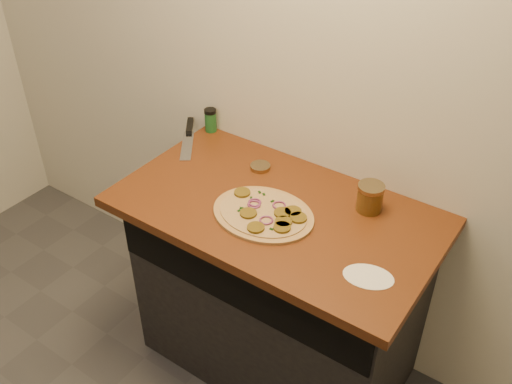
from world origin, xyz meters
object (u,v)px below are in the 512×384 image
Objects in this scene: salsa_jar at (370,197)px; spice_shaker at (211,120)px; pizza at (264,214)px; chefs_knife at (188,135)px.

salsa_jar and spice_shaker have the same top height.
salsa_jar is 1.00× the size of spice_shaker.
pizza is 0.65m from chefs_knife.
spice_shaker reaches higher than chefs_knife.
pizza is 3.61× the size of salsa_jar.
spice_shaker reaches higher than pizza.
spice_shaker is at bearing 145.36° from pizza.
chefs_knife is 0.89m from salsa_jar.
pizza reaches higher than chefs_knife.
spice_shaker is at bearing 171.51° from salsa_jar.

